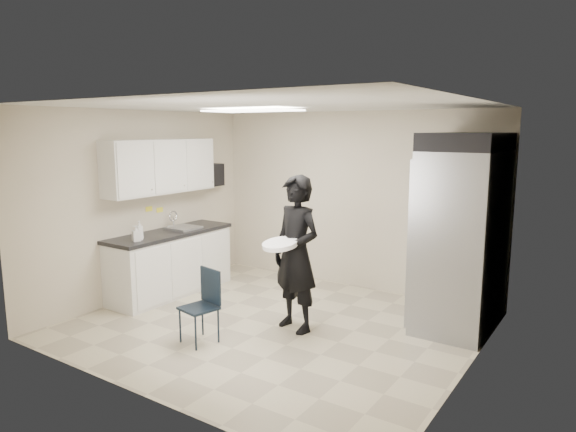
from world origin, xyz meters
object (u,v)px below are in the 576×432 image
Objects in this scene: folding_chair at (199,308)px; man_tuxedo at (296,254)px; lower_counter at (171,264)px; commercial_fridge at (462,240)px.

folding_chair is 0.43× the size of man_tuxedo.
lower_counter is at bearing -169.57° from man_tuxedo.
commercial_fridge is at bearing 55.41° from folding_chair.
lower_counter reaches higher than folding_chair.
commercial_fridge is (3.78, 1.07, 0.62)m from lower_counter.
commercial_fridge is 1.97m from man_tuxedo.
commercial_fridge reaches higher than folding_chair.
man_tuxedo is at bearing -142.34° from commercial_fridge.
commercial_fridge is at bearing 51.40° from man_tuxedo.
folding_chair is (-2.23, -2.13, -0.65)m from commercial_fridge.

